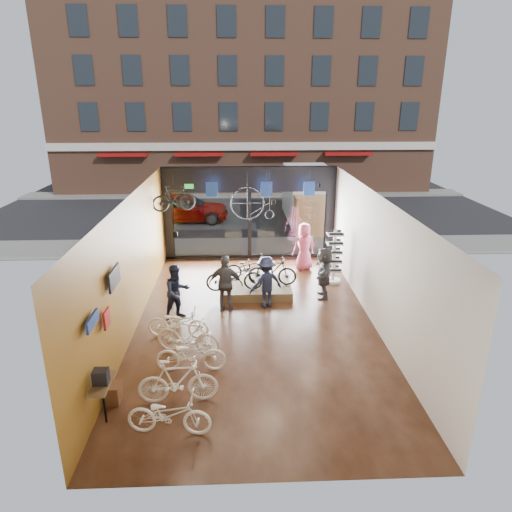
{
  "coord_description": "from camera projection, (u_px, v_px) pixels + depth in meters",
  "views": [
    {
      "loc": [
        -0.49,
        -12.21,
        6.38
      ],
      "look_at": [
        0.08,
        1.4,
        1.64
      ],
      "focal_mm": 32.0,
      "sensor_mm": 36.0,
      "label": 1
    }
  ],
  "objects": [
    {
      "name": "floor_bike_3",
      "position": [
        188.0,
        336.0,
        11.83
      ],
      "size": [
        1.82,
        0.97,
        1.05
      ],
      "primitive_type": "imported",
      "rotation": [
        0.0,
        0.0,
        1.29
      ],
      "color": "white",
      "rests_on": "ground_plane"
    },
    {
      "name": "box_truck",
      "position": [
        312.0,
        199.0,
        23.69
      ],
      "size": [
        2.37,
        7.11,
        2.8
      ],
      "primitive_type": null,
      "color": "silver",
      "rests_on": "street_road"
    },
    {
      "name": "display_platform",
      "position": [
        256.0,
        288.0,
        15.76
      ],
      "size": [
        2.4,
        1.8,
        0.3
      ],
      "primitive_type": "cube",
      "color": "brown",
      "rests_on": "ground_plane"
    },
    {
      "name": "storefront",
      "position": [
        249.0,
        213.0,
        18.67
      ],
      "size": [
        7.0,
        0.26,
        3.8
      ],
      "primitive_type": null,
      "color": "black",
      "rests_on": "ground"
    },
    {
      "name": "sunglasses_rack",
      "position": [
        334.0,
        257.0,
        16.36
      ],
      "size": [
        0.69,
        0.62,
        1.95
      ],
      "primitive_type": null,
      "rotation": [
        0.0,
        0.0,
        -0.31
      ],
      "color": "white",
      "rests_on": "ground_plane"
    },
    {
      "name": "jersey_mid",
      "position": [
        266.0,
        189.0,
        17.57
      ],
      "size": [
        0.45,
        0.03,
        0.55
      ],
      "primitive_type": "cube",
      "color": "#1E3F99",
      "rests_on": "ceiling"
    },
    {
      "name": "floor_bike_2",
      "position": [
        191.0,
        354.0,
        11.13
      ],
      "size": [
        1.73,
        0.62,
        0.9
      ],
      "primitive_type": "imported",
      "rotation": [
        0.0,
        0.0,
        1.56
      ],
      "color": "white",
      "rests_on": "ground_plane"
    },
    {
      "name": "customer_2",
      "position": [
        226.0,
        284.0,
        14.16
      ],
      "size": [
        1.13,
        0.62,
        1.82
      ],
      "primitive_type": "imported",
      "rotation": [
        0.0,
        0.0,
        2.97
      ],
      "color": "#3F3F44",
      "rests_on": "ground_plane"
    },
    {
      "name": "hung_bike",
      "position": [
        174.0,
        198.0,
        16.53
      ],
      "size": [
        1.64,
        0.89,
        0.95
      ],
      "primitive_type": "imported",
      "rotation": [
        0.0,
        0.0,
        1.87
      ],
      "color": "black",
      "rests_on": "ceiling"
    },
    {
      "name": "customer_4",
      "position": [
        304.0,
        247.0,
        17.62
      ],
      "size": [
        1.03,
        0.8,
        1.86
      ],
      "primitive_type": "imported",
      "rotation": [
        0.0,
        0.0,
        3.39
      ],
      "color": "#CC4C72",
      "rests_on": "ground_plane"
    },
    {
      "name": "floor_bike_1",
      "position": [
        178.0,
        381.0,
        9.94
      ],
      "size": [
        1.78,
        0.59,
        1.06
      ],
      "primitive_type": "imported",
      "rotation": [
        0.0,
        0.0,
        1.63
      ],
      "color": "white",
      "rests_on": "ground_plane"
    },
    {
      "name": "ceiling",
      "position": [
        255.0,
        197.0,
        12.38
      ],
      "size": [
        7.0,
        12.0,
        0.04
      ],
      "primitive_type": "cube",
      "color": "black",
      "rests_on": "ground"
    },
    {
      "name": "ground_plane",
      "position": [
        255.0,
        324.0,
        13.64
      ],
      "size": [
        7.0,
        12.0,
        0.04
      ],
      "primitive_type": "cube",
      "color": "black",
      "rests_on": "ground"
    },
    {
      "name": "wall_merch",
      "position": [
        105.0,
        348.0,
        9.77
      ],
      "size": [
        0.4,
        2.4,
        2.6
      ],
      "primitive_type": null,
      "color": "navy",
      "rests_on": "wall_left"
    },
    {
      "name": "sidewalk_near",
      "position": [
        249.0,
        247.0,
        20.41
      ],
      "size": [
        30.0,
        2.4,
        0.12
      ],
      "primitive_type": "cube",
      "color": "slate",
      "rests_on": "ground"
    },
    {
      "name": "customer_1",
      "position": [
        177.0,
        292.0,
        13.67
      ],
      "size": [
        1.06,
        1.01,
        1.72
      ],
      "primitive_type": "imported",
      "rotation": [
        0.0,
        0.0,
        0.59
      ],
      "color": "#161C33",
      "rests_on": "ground_plane"
    },
    {
      "name": "floor_bike_4",
      "position": [
        178.0,
        323.0,
        12.67
      ],
      "size": [
        1.8,
        0.85,
        0.91
      ],
      "primitive_type": "imported",
      "rotation": [
        0.0,
        0.0,
        1.43
      ],
      "color": "white",
      "rests_on": "ground_plane"
    },
    {
      "name": "street_road",
      "position": [
        245.0,
        208.0,
        27.79
      ],
      "size": [
        30.0,
        18.0,
        0.02
      ],
      "primitive_type": "cube",
      "color": "black",
      "rests_on": "ground"
    },
    {
      "name": "display_bike_right",
      "position": [
        249.0,
        267.0,
        16.01
      ],
      "size": [
        1.67,
        0.59,
        0.88
      ],
      "primitive_type": "imported",
      "rotation": [
        0.0,
        0.0,
        1.58
      ],
      "color": "black",
      "rests_on": "display_platform"
    },
    {
      "name": "opposite_building",
      "position": [
        243.0,
        88.0,
        31.62
      ],
      "size": [
        26.0,
        5.0,
        14.0
      ],
      "primitive_type": "cube",
      "color": "brown",
      "rests_on": "ground"
    },
    {
      "name": "floor_bike_0",
      "position": [
        169.0,
        414.0,
        9.03
      ],
      "size": [
        1.75,
        0.77,
        0.89
      ],
      "primitive_type": "imported",
      "rotation": [
        0.0,
        0.0,
        1.46
      ],
      "color": "white",
      "rests_on": "ground_plane"
    },
    {
      "name": "customer_5",
      "position": [
        324.0,
        272.0,
        15.16
      ],
      "size": [
        0.76,
        1.69,
        1.75
      ],
      "primitive_type": "imported",
      "rotation": [
        0.0,
        0.0,
        4.56
      ],
      "color": "#3F3F44",
      "rests_on": "ground_plane"
    },
    {
      "name": "penny_farthing",
      "position": [
        254.0,
        204.0,
        17.5
      ],
      "size": [
        1.63,
        0.06,
        1.3
      ],
      "primitive_type": null,
      "color": "black",
      "rests_on": "ceiling"
    },
    {
      "name": "jersey_right",
      "position": [
        309.0,
        189.0,
        17.63
      ],
      "size": [
        0.45,
        0.03,
        0.55
      ],
      "primitive_type": "cube",
      "color": "#1E3F99",
      "rests_on": "ceiling"
    },
    {
      "name": "display_bike_left",
      "position": [
        234.0,
        276.0,
        15.05
      ],
      "size": [
        1.92,
        0.79,
        0.99
      ],
      "primitive_type": "imported",
      "rotation": [
        0.0,
        0.0,
        1.64
      ],
      "color": "black",
      "rests_on": "display_platform"
    },
    {
      "name": "sidewalk_far",
      "position": [
        244.0,
        194.0,
        31.55
      ],
      "size": [
        30.0,
        2.0,
        0.12
      ],
      "primitive_type": "cube",
      "color": "slate",
      "rests_on": "ground"
    },
    {
      "name": "jersey_left",
      "position": [
        212.0,
        189.0,
        17.48
      ],
      "size": [
        0.45,
        0.03,
        0.55
      ],
      "primitive_type": "cube",
      "color": "#1E3F99",
      "rests_on": "ceiling"
    },
    {
      "name": "display_bike_mid",
      "position": [
        272.0,
        271.0,
        15.48
      ],
      "size": [
        1.69,
        0.63,
        0.99
      ],
      "primitive_type": "imported",
      "rotation": [
        0.0,
        0.0,
        1.47
      ],
      "color": "black",
      "rests_on": "display_platform"
    },
    {
      "name": "customer_3",
      "position": [
        266.0,
        282.0,
        14.44
      ],
      "size": [
        1.25,
        0.99,
        1.69
      ],
      "primitive_type": "imported",
      "rotation": [
        0.0,
        0.0,
        3.52
      ],
      "color": "#161C33",
      "rests_on": "ground_plane"
    },
    {
      "name": "wall_back",
      "position": [
        270.0,
        392.0,
        7.33
      ],
      "size": [
        7.0,
        0.04,
        3.8
      ],
      "primitive_type": "cube",
      "color": "beige",
      "rests_on": "ground"
    },
    {
      "name": "wall_right",
      "position": [
        377.0,
        262.0,
        13.15
      ],
      "size": [
        0.04,
        12.0,
        3.8
      ],
      "primitive_type": "cube",
      "color": "beige",
      "rests_on": "ground"
    },
    {
      "name": "street_car",
      "position": [
        184.0,
        207.0,
        24.57
      ],
      "size": [
        4.66,
        1.88,
        1.59
      ],
      "primitive_type": "imported",
      "rotation": [
        0.0,
        0.0,
        1.57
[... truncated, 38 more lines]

